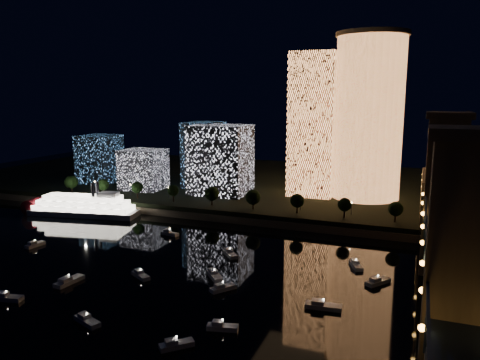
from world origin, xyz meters
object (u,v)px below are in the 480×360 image
object	(u,v)px
tower_cylindrical	(369,117)
tower_rectangular	(314,125)
riverboat	(79,206)
truss_bridge	(448,276)

from	to	relation	value
tower_cylindrical	tower_rectangular	bearing A→B (deg)	-176.71
tower_cylindrical	tower_rectangular	xyz separation A→B (m)	(-26.11, -1.50, -4.31)
tower_cylindrical	tower_rectangular	size ratio (longest dim) A/B	1.12
tower_cylindrical	riverboat	bearing A→B (deg)	-152.18
truss_bridge	riverboat	xyz separation A→B (m)	(-153.12, 63.28, -12.05)
tower_rectangular	truss_bridge	distance (m)	140.56
riverboat	tower_rectangular	bearing A→B (deg)	33.28
tower_rectangular	truss_bridge	bearing A→B (deg)	-65.37
tower_rectangular	riverboat	world-z (taller)	tower_rectangular
tower_cylindrical	riverboat	xyz separation A→B (m)	(-121.51, -64.13, -40.30)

